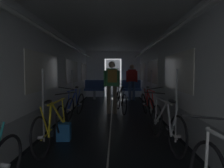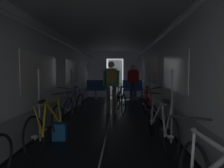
% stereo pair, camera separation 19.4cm
% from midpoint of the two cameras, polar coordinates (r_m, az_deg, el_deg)
% --- Properties ---
extents(train_car_shell, '(3.14, 12.34, 2.57)m').
position_cam_midpoint_polar(train_car_shell, '(5.27, -1.36, 7.29)').
color(train_car_shell, black).
rests_on(train_car_shell, ground).
extents(bench_seat_far_left, '(0.98, 0.51, 0.95)m').
position_cam_midpoint_polar(bench_seat_far_left, '(9.83, -5.61, -1.07)').
color(bench_seat_far_left, gray).
rests_on(bench_seat_far_left, ground).
extents(bench_seat_far_right, '(0.98, 0.51, 0.95)m').
position_cam_midpoint_polar(bench_seat_far_right, '(9.79, 4.92, -1.08)').
color(bench_seat_far_right, gray).
rests_on(bench_seat_far_right, ground).
extents(bicycle_blue, '(0.51, 1.69, 0.96)m').
position_cam_midpoint_polar(bicycle_blue, '(5.96, -11.45, -5.91)').
color(bicycle_blue, black).
rests_on(bicycle_blue, ground).
extents(bicycle_red, '(0.44, 1.69, 0.96)m').
position_cam_midpoint_polar(bicycle_red, '(5.96, 9.33, -5.91)').
color(bicycle_red, black).
rests_on(bicycle_red, ground).
extents(bicycle_yellow, '(0.44, 1.69, 0.96)m').
position_cam_midpoint_polar(bicycle_yellow, '(3.83, -17.92, -11.33)').
color(bicycle_yellow, black).
rests_on(bicycle_yellow, ground).
extents(bicycle_silver, '(0.47, 1.69, 0.95)m').
position_cam_midpoint_polar(bicycle_silver, '(3.80, 13.60, -11.34)').
color(bicycle_silver, black).
rests_on(bicycle_silver, ground).
extents(person_cyclist_aisle, '(0.55, 0.40, 1.69)m').
position_cam_midpoint_polar(person_cyclist_aisle, '(6.36, -0.90, 0.50)').
color(person_cyclist_aisle, brown).
rests_on(person_cyclist_aisle, ground).
extents(bicycle_black_in_aisle, '(0.50, 1.68, 0.94)m').
position_cam_midpoint_polar(bicycle_black_in_aisle, '(6.68, 1.76, -4.80)').
color(bicycle_black_in_aisle, black).
rests_on(bicycle_black_in_aisle, ground).
extents(person_standing_near_bench, '(0.53, 0.23, 1.69)m').
position_cam_midpoint_polar(person_standing_near_bench, '(9.39, 5.11, 1.21)').
color(person_standing_near_bench, '#384C75').
rests_on(person_standing_near_bench, ground).
extents(backpack_on_floor, '(0.27, 0.21, 0.34)m').
position_cam_midpoint_polar(backpack_on_floor, '(4.16, -14.97, -13.10)').
color(backpack_on_floor, '#1E5693').
rests_on(backpack_on_floor, ground).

